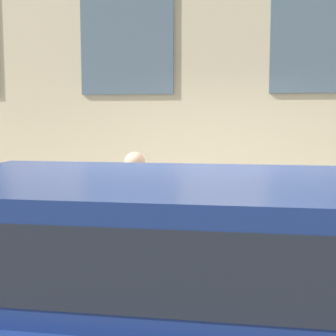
# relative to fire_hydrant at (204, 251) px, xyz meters

# --- Properties ---
(sidewalk) EXTENTS (2.39, 60.00, 0.16)m
(sidewalk) POSITION_rel_fire_hydrant_xyz_m (0.61, -0.06, -0.51)
(sidewalk) COLOR #B2ADA3
(sidewalk) RESTS_ON ground_plane
(fire_hydrant) EXTENTS (0.32, 0.43, 0.84)m
(fire_hydrant) POSITION_rel_fire_hydrant_xyz_m (0.00, 0.00, 0.00)
(fire_hydrant) COLOR gray
(fire_hydrant) RESTS_ON sidewalk
(person) EXTENTS (0.33, 0.22, 1.37)m
(person) POSITION_rel_fire_hydrant_xyz_m (0.35, 0.77, 0.39)
(person) COLOR #998466
(person) RESTS_ON sidewalk
(parked_truck_navy_near) EXTENTS (1.80, 4.95, 1.56)m
(parked_truck_navy_near) POSITION_rel_fire_hydrant_xyz_m (-1.90, -0.05, 0.33)
(parked_truck_navy_near) COLOR black
(parked_truck_navy_near) RESTS_ON ground_plane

